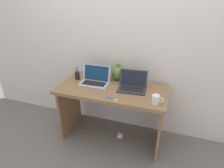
% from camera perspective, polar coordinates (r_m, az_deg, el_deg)
% --- Properties ---
extents(ground_plane, '(6.00, 6.00, 0.00)m').
position_cam_1_polar(ground_plane, '(2.66, 0.00, -15.58)').
color(ground_plane, slate).
extents(back_wall, '(4.40, 0.04, 2.40)m').
position_cam_1_polar(back_wall, '(2.39, 2.72, 12.37)').
color(back_wall, silver).
rests_on(back_wall, ground).
extents(desk, '(1.30, 0.63, 0.75)m').
position_cam_1_polar(desk, '(2.31, 0.00, -4.94)').
color(desk, olive).
rests_on(desk, ground).
extents(laptop_left, '(0.36, 0.24, 0.22)m').
position_cam_1_polar(laptop_left, '(2.33, -5.13, 1.58)').
color(laptop_left, '#B2B2B7').
rests_on(laptop_left, desk).
extents(laptop_right, '(0.34, 0.25, 0.21)m').
position_cam_1_polar(laptop_right, '(2.20, 6.28, -0.08)').
color(laptop_right, '#333338').
rests_on(laptop_right, desk).
extents(green_vase, '(0.17, 0.17, 0.22)m').
position_cam_1_polar(green_vase, '(2.41, 1.89, 3.45)').
color(green_vase, '#5B843D').
rests_on(green_vase, desk).
extents(coffee_mug, '(0.12, 0.08, 0.10)m').
position_cam_1_polar(coffee_mug, '(1.95, 13.23, -4.64)').
color(coffee_mug, white).
rests_on(coffee_mug, desk).
extents(pen_cup, '(0.06, 0.06, 0.18)m').
position_cam_1_polar(pen_cup, '(2.47, -10.51, 2.63)').
color(pen_cup, black).
rests_on(pen_cup, desk).
extents(scissors, '(0.15, 0.07, 0.01)m').
position_cam_1_polar(scissors, '(2.01, -0.73, -4.30)').
color(scissors, '#B7B7BC').
rests_on(scissors, desk).
extents(power_brick, '(0.07, 0.07, 0.03)m').
position_cam_1_polar(power_brick, '(2.64, 2.56, -15.44)').
color(power_brick, white).
rests_on(power_brick, ground).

